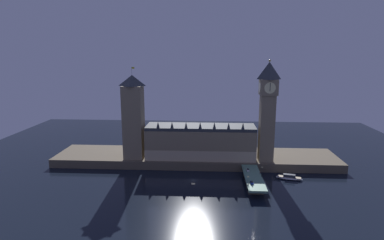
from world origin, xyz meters
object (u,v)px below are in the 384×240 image
object	(u,v)px
pedestrian_near_rail	(249,184)
pedestrian_far_rail	(244,168)
victoria_tower	(133,117)
car_northbound_lead	(248,170)
pedestrian_mid_walk	(260,173)
street_lamp_near	(248,179)
car_northbound_trail	(252,182)
clock_tower	(267,109)
street_lamp_mid	(262,170)
boat_downstream	(289,178)

from	to	relation	value
pedestrian_near_rail	pedestrian_far_rail	size ratio (longest dim) A/B	0.89
victoria_tower	car_northbound_lead	distance (m)	92.85
victoria_tower	car_northbound_lead	world-z (taller)	victoria_tower
pedestrian_mid_walk	street_lamp_near	bearing A→B (deg)	-117.98
car_northbound_trail	pedestrian_far_rail	size ratio (longest dim) A/B	2.37
pedestrian_near_rail	victoria_tower	bearing A→B (deg)	148.90
victoria_tower	street_lamp_near	distance (m)	98.79
victoria_tower	car_northbound_trail	distance (m)	100.67
pedestrian_near_rail	pedestrian_mid_walk	world-z (taller)	pedestrian_mid_walk
clock_tower	pedestrian_far_rail	size ratio (longest dim) A/B	40.33
victoria_tower	pedestrian_near_rail	world-z (taller)	victoria_tower
car_northbound_lead	car_northbound_trail	bearing A→B (deg)	-90.00
pedestrian_mid_walk	pedestrian_far_rail	bearing A→B (deg)	136.77
clock_tower	pedestrian_mid_walk	world-z (taller)	clock_tower
street_lamp_mid	boat_downstream	size ratio (longest dim) A/B	0.39
street_lamp_mid	clock_tower	bearing A→B (deg)	76.81
victoria_tower	car_northbound_lead	bearing A→B (deg)	-15.54
clock_tower	pedestrian_far_rail	xyz separation A→B (m)	(-17.61, -18.03, -39.01)
pedestrian_mid_walk	pedestrian_near_rail	bearing A→B (deg)	-116.08
victoria_tower	boat_downstream	bearing A→B (deg)	-11.70
pedestrian_near_rail	street_lamp_mid	bearing A→B (deg)	56.75
pedestrian_mid_walk	street_lamp_mid	bearing A→B (deg)	-84.87
clock_tower	car_northbound_trail	bearing A→B (deg)	-109.27
clock_tower	victoria_tower	world-z (taller)	clock_tower
pedestrian_far_rail	boat_downstream	bearing A→B (deg)	-6.01
victoria_tower	street_lamp_mid	world-z (taller)	victoria_tower
victoria_tower	pedestrian_mid_walk	bearing A→B (deg)	-17.73
car_northbound_trail	street_lamp_mid	size ratio (longest dim) A/B	0.62
clock_tower	street_lamp_mid	size ratio (longest dim) A/B	10.59
victoria_tower	car_northbound_lead	xyz separation A→B (m)	(84.06, -23.38, -31.75)
clock_tower	pedestrian_mid_walk	xyz separation A→B (m)	(-7.82, -27.23, -39.12)
street_lamp_mid	pedestrian_near_rail	bearing A→B (deg)	-123.25
car_northbound_lead	street_lamp_near	xyz separation A→B (m)	(-2.85, -25.03, 3.11)
street_lamp_mid	car_northbound_trail	bearing A→B (deg)	-123.54
pedestrian_mid_walk	boat_downstream	bearing A→B (deg)	15.91
pedestrian_near_rail	boat_downstream	distance (m)	40.55
pedestrian_near_rail	street_lamp_near	xyz separation A→B (m)	(-0.40, 0.82, 2.88)
car_northbound_lead	car_northbound_trail	distance (m)	21.99
clock_tower	pedestrian_near_rail	world-z (taller)	clock_tower
car_northbound_trail	pedestrian_mid_walk	distance (m)	17.73
car_northbound_trail	street_lamp_mid	distance (m)	14.51
car_northbound_lead	pedestrian_far_rail	world-z (taller)	pedestrian_far_rail
clock_tower	pedestrian_mid_walk	size ratio (longest dim) A/B	45.20
car_northbound_lead	pedestrian_near_rail	size ratio (longest dim) A/B	2.85
victoria_tower	street_lamp_near	world-z (taller)	victoria_tower
victoria_tower	boat_downstream	xyz separation A→B (m)	(112.33, -23.26, -36.69)
car_northbound_trail	pedestrian_far_rail	bearing A→B (deg)	95.52
car_northbound_lead	boat_downstream	size ratio (longest dim) A/B	0.26
pedestrian_mid_walk	boat_downstream	size ratio (longest dim) A/B	0.09
clock_tower	boat_downstream	distance (m)	50.86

